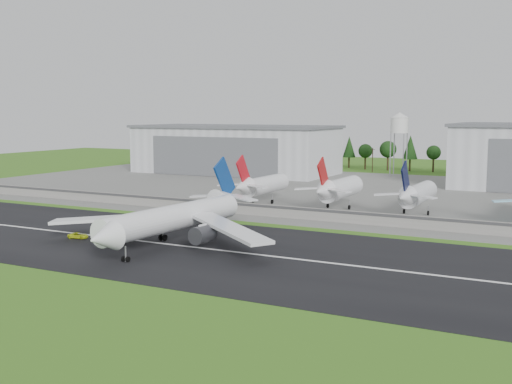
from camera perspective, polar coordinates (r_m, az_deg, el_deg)
The scene contains 14 objects.
ground at distance 132.65m, azimuth -6.95°, elevation -5.85°, with size 600.00×600.00×0.00m, color #346317.
runway at distance 140.77m, azimuth -4.63°, elevation -5.04°, with size 320.00×60.00×0.10m, color black.
runway_centerline at distance 140.76m, azimuth -4.63°, elevation -5.01°, with size 220.00×1.00×0.02m, color white.
apron at distance 239.74m, azimuth 9.56°, elevation -0.06°, with size 320.00×150.00×0.10m, color slate.
blast_fence at distance 179.42m, azimuth 3.07°, elevation -1.81°, with size 240.00×0.61×3.50m.
hangar_west at distance 312.19m, azimuth -1.86°, elevation 3.83°, with size 97.00×44.00×23.20m.
water_tower at distance 301.68m, azimuth 12.63°, elevation 6.00°, with size 8.40×8.40×29.40m.
utility_poles at distance 316.33m, azimuth 14.10°, elevation 1.55°, with size 230.00×3.00×12.00m, color black, non-canonical shape.
treeline at distance 330.87m, azimuth 14.71°, elevation 1.77°, with size 320.00×16.00×22.00m, color black, non-canonical shape.
main_airliner at distance 143.99m, azimuth -7.51°, elevation -2.84°, with size 57.15×59.25×18.17m.
ground_vehicle at distance 156.77m, azimuth -15.52°, elevation -3.75°, with size 2.24×4.85×1.35m, color #C9DB19.
parked_jet_red_a at distance 206.97m, azimuth 0.40°, elevation 0.62°, with size 7.36×31.29×16.68m.
parked_jet_red_b at distance 196.43m, azimuth 7.21°, elevation 0.28°, with size 7.36×31.29×16.93m.
parked_jet_navy at distance 189.48m, azimuth 13.98°, elevation -0.20°, with size 7.36×31.29×16.69m.
Camera 1 is at (73.76, -106.17, 29.72)m, focal length 45.00 mm.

